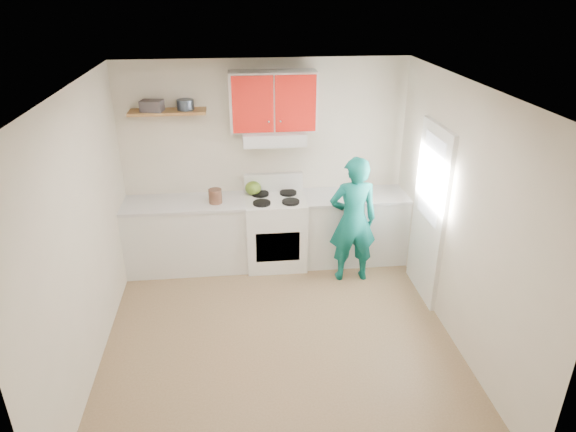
{
  "coord_description": "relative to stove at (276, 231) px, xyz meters",
  "views": [
    {
      "loc": [
        -0.38,
        -4.33,
        3.42
      ],
      "look_at": [
        0.15,
        0.55,
        1.15
      ],
      "focal_mm": 31.72,
      "sensor_mm": 36.0,
      "label": 1
    }
  ],
  "objects": [
    {
      "name": "cutting_board",
      "position": [
        1.0,
        -0.02,
        0.45
      ],
      "size": [
        0.38,
        0.32,
        0.02
      ],
      "primitive_type": "cube",
      "rotation": [
        0.0,
        0.0,
        -0.29
      ],
      "color": "olive",
      "rests_on": "counter_right"
    },
    {
      "name": "range_hood",
      "position": [
        0.0,
        0.1,
        1.24
      ],
      "size": [
        0.76,
        0.44,
        0.15
      ],
      "primitive_type": "cube",
      "color": "silver",
      "rests_on": "back_wall"
    },
    {
      "name": "front_wall",
      "position": [
        -0.1,
        -3.47,
        0.84
      ],
      "size": [
        3.6,
        0.04,
        2.6
      ],
      "primitive_type": "cube",
      "color": "beige",
      "rests_on": "floor"
    },
    {
      "name": "silicone_mat",
      "position": [
        1.53,
        0.06,
        0.44
      ],
      "size": [
        0.35,
        0.3,
        0.01
      ],
      "primitive_type": "cube",
      "rotation": [
        0.0,
        0.0,
        0.1
      ],
      "color": "red",
      "rests_on": "counter_right"
    },
    {
      "name": "counter_right",
      "position": [
        1.04,
        0.02,
        -0.01
      ],
      "size": [
        1.32,
        0.6,
        0.9
      ],
      "primitive_type": "cube",
      "color": "silver",
      "rests_on": "floor"
    },
    {
      "name": "books",
      "position": [
        -1.42,
        0.14,
        1.64
      ],
      "size": [
        0.28,
        0.23,
        0.13
      ],
      "primitive_type": "cube",
      "rotation": [
        0.0,
        0.0,
        -0.2
      ],
      "color": "#3C3538",
      "rests_on": "shelf"
    },
    {
      "name": "floor",
      "position": [
        -0.1,
        -1.57,
        -0.46
      ],
      "size": [
        3.8,
        3.8,
        0.0
      ],
      "primitive_type": "plane",
      "color": "brown",
      "rests_on": "ground"
    },
    {
      "name": "kettle",
      "position": [
        -0.27,
        0.18,
        0.55
      ],
      "size": [
        0.25,
        0.25,
        0.18
      ],
      "primitive_type": "ellipsoid",
      "rotation": [
        0.0,
        0.0,
        0.22
      ],
      "color": "#567721",
      "rests_on": "stove"
    },
    {
      "name": "ceiling",
      "position": [
        -0.1,
        -1.57,
        2.14
      ],
      "size": [
        3.6,
        3.8,
        0.04
      ],
      "primitive_type": "cube",
      "color": "white",
      "rests_on": "floor"
    },
    {
      "name": "left_wall",
      "position": [
        -1.9,
        -1.57,
        0.84
      ],
      "size": [
        0.04,
        3.8,
        2.6
      ],
      "primitive_type": "cube",
      "color": "beige",
      "rests_on": "floor"
    },
    {
      "name": "upper_cabinets",
      "position": [
        0.0,
        0.16,
        1.66
      ],
      "size": [
        1.02,
        0.33,
        0.7
      ],
      "primitive_type": "cube",
      "color": "#AF160F",
      "rests_on": "back_wall"
    },
    {
      "name": "door",
      "position": [
        1.68,
        -0.88,
        0.56
      ],
      "size": [
        0.05,
        0.85,
        2.05
      ],
      "primitive_type": "cube",
      "color": "white",
      "rests_on": "floor"
    },
    {
      "name": "counter_left",
      "position": [
        -1.14,
        0.02,
        -0.01
      ],
      "size": [
        1.52,
        0.6,
        0.9
      ],
      "primitive_type": "cube",
      "color": "silver",
      "rests_on": "floor"
    },
    {
      "name": "stove",
      "position": [
        0.0,
        0.0,
        0.0
      ],
      "size": [
        0.76,
        0.65,
        0.92
      ],
      "primitive_type": "cube",
      "color": "white",
      "rests_on": "floor"
    },
    {
      "name": "back_wall",
      "position": [
        -0.1,
        0.32,
        0.84
      ],
      "size": [
        3.6,
        0.04,
        2.6
      ],
      "primitive_type": "cube",
      "color": "beige",
      "rests_on": "floor"
    },
    {
      "name": "door_glass",
      "position": [
        1.65,
        -0.88,
        0.99
      ],
      "size": [
        0.01,
        0.55,
        0.95
      ],
      "primitive_type": "cube",
      "color": "white",
      "rests_on": "door"
    },
    {
      "name": "crock",
      "position": [
        -0.75,
        -0.05,
        0.54
      ],
      "size": [
        0.21,
        0.21,
        0.2
      ],
      "primitive_type": "cylinder",
      "rotation": [
        0.0,
        0.0,
        0.32
      ],
      "color": "#4A2D20",
      "rests_on": "counter_left"
    },
    {
      "name": "right_wall",
      "position": [
        1.7,
        -1.57,
        0.84
      ],
      "size": [
        0.04,
        3.8,
        2.6
      ],
      "primitive_type": "cube",
      "color": "beige",
      "rests_on": "floor"
    },
    {
      "name": "shelf",
      "position": [
        -1.25,
        0.18,
        1.56
      ],
      "size": [
        0.9,
        0.3,
        0.04
      ],
      "primitive_type": "cube",
      "color": "brown",
      "rests_on": "back_wall"
    },
    {
      "name": "tin",
      "position": [
        -1.04,
        0.18,
        1.64
      ],
      "size": [
        0.24,
        0.24,
        0.12
      ],
      "primitive_type": "cylinder",
      "rotation": [
        0.0,
        0.0,
        0.24
      ],
      "color": "#333D4C",
      "rests_on": "shelf"
    },
    {
      "name": "person",
      "position": [
        0.9,
        -0.48,
        0.34
      ],
      "size": [
        0.59,
        0.39,
        1.6
      ],
      "primitive_type": "imported",
      "rotation": [
        0.0,
        0.0,
        3.14
      ],
      "color": "#0A6159",
      "rests_on": "floor"
    }
  ]
}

